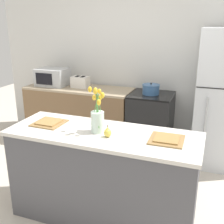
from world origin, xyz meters
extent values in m
plane|color=beige|center=(0.00, 0.00, 0.00)|extent=(10.00, 10.00, 0.00)
cube|color=silver|center=(0.00, 2.00, 1.35)|extent=(5.20, 0.08, 2.70)
cube|color=#4C4C51|center=(0.00, 0.00, 0.44)|extent=(1.76, 0.62, 0.89)
cube|color=beige|center=(0.00, 0.00, 0.91)|extent=(1.80, 0.66, 0.03)
cube|color=brown|center=(-1.06, 1.60, 0.44)|extent=(1.68, 0.60, 0.88)
cube|color=tan|center=(-1.06, 1.60, 0.89)|extent=(1.68, 0.60, 0.03)
cube|color=black|center=(0.10, 1.60, 0.44)|extent=(0.60, 0.60, 0.88)
cube|color=black|center=(0.10, 1.60, 0.89)|extent=(0.60, 0.60, 0.02)
cube|color=black|center=(0.10, 1.30, 0.41)|extent=(0.42, 0.01, 0.29)
cube|color=silver|center=(1.05, 1.60, 0.91)|extent=(0.68, 0.64, 1.82)
cylinder|color=#B2B5B7|center=(0.86, 1.26, 0.62)|extent=(0.02, 0.02, 0.79)
cylinder|color=silver|center=(-0.05, -0.01, 1.02)|extent=(0.12, 0.12, 0.19)
cylinder|color=#569E4C|center=(-0.04, -0.01, 1.14)|extent=(0.04, 0.01, 0.32)
ellipsoid|color=yellow|center=(-0.02, -0.01, 1.31)|extent=(0.03, 0.03, 0.05)
cylinder|color=#569E4C|center=(-0.02, 0.02, 1.11)|extent=(0.04, 0.04, 0.28)
ellipsoid|color=yellow|center=(-0.01, 0.03, 1.27)|extent=(0.04, 0.04, 0.06)
cylinder|color=#569E4C|center=(-0.05, 0.02, 1.10)|extent=(0.01, 0.08, 0.24)
ellipsoid|color=yellow|center=(-0.05, 0.06, 1.23)|extent=(0.03, 0.03, 0.05)
cylinder|color=#569E4C|center=(-0.07, 0.00, 1.14)|extent=(0.11, 0.03, 0.32)
ellipsoid|color=yellow|center=(-0.12, 0.01, 1.32)|extent=(0.04, 0.04, 0.05)
cylinder|color=#569E4C|center=(-0.05, -0.01, 1.11)|extent=(0.04, 0.03, 0.27)
ellipsoid|color=yellow|center=(-0.07, -0.02, 1.26)|extent=(0.03, 0.03, 0.05)
cylinder|color=#569E4C|center=(-0.05, -0.02, 1.14)|extent=(0.01, 0.05, 0.33)
ellipsoid|color=yellow|center=(-0.05, -0.04, 1.32)|extent=(0.04, 0.04, 0.06)
cylinder|color=#569E4C|center=(-0.04, -0.02, 1.10)|extent=(0.07, 0.09, 0.23)
ellipsoid|color=yellow|center=(-0.01, -0.06, 1.23)|extent=(0.04, 0.04, 0.06)
ellipsoid|color=#E5CC4C|center=(0.08, -0.08, 0.96)|extent=(0.07, 0.07, 0.08)
cone|color=#E5CC4C|center=(0.08, -0.08, 1.01)|extent=(0.04, 0.04, 0.03)
cylinder|color=brown|center=(0.08, -0.08, 1.03)|extent=(0.01, 0.01, 0.02)
cube|color=olive|center=(-0.59, 0.03, 0.93)|extent=(0.30, 0.30, 0.01)
cube|color=#A37A42|center=(-0.59, 0.03, 0.94)|extent=(0.21, 0.21, 0.01)
cube|color=olive|center=(0.59, 0.03, 0.93)|extent=(0.30, 0.30, 0.01)
cube|color=#A37A42|center=(0.59, 0.03, 0.94)|extent=(0.21, 0.21, 0.01)
cube|color=silver|center=(-1.04, 1.62, 0.99)|extent=(0.26, 0.18, 0.17)
cube|color=black|center=(-1.08, 1.62, 1.08)|extent=(0.05, 0.11, 0.01)
cube|color=black|center=(-0.99, 1.62, 1.08)|extent=(0.05, 0.11, 0.01)
cube|color=black|center=(-1.18, 1.62, 1.02)|extent=(0.02, 0.02, 0.02)
cylinder|color=#386093|center=(0.09, 1.59, 0.97)|extent=(0.24, 0.24, 0.13)
cylinder|color=#386093|center=(0.09, 1.59, 1.04)|extent=(0.24, 0.24, 0.01)
sphere|color=black|center=(0.09, 1.59, 1.06)|extent=(0.02, 0.02, 0.02)
cube|color=#B7BABC|center=(-1.52, 1.60, 1.04)|extent=(0.48, 0.36, 0.27)
cube|color=black|center=(-1.56, 1.42, 1.04)|extent=(0.29, 0.01, 0.18)
camera|label=1|loc=(0.92, -2.22, 1.91)|focal=45.00mm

